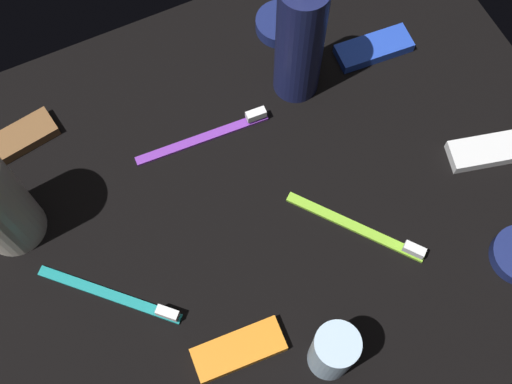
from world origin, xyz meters
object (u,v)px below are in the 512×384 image
Objects in this scene: snack_bar_blue at (374,48)px; snack_bar_brown at (17,140)px; snack_bar_orange at (239,350)px; toothbrush_lime at (364,230)px; cream_tin_right at (281,24)px; snack_bar_white at (489,151)px; deodorant_stick at (333,352)px; lotion_bottle at (300,41)px; toothbrush_teal at (118,297)px; toothbrush_purple at (210,134)px.

snack_bar_blue is 1.00× the size of snack_bar_brown.
snack_bar_brown is at bearing -64.42° from snack_bar_orange.
cream_tin_right is at bearing -97.51° from toothbrush_lime.
cream_tin_right is (15.52, -28.90, 0.21)cm from snack_bar_white.
deodorant_stick is 33.97cm from snack_bar_white.
cream_tin_right is (-2.19, -9.05, -8.75)cm from lotion_bottle.
snack_bar_orange is at bearing 102.81° from snack_bar_brown.
toothbrush_lime is at bearing 21.50° from snack_bar_white.
snack_bar_brown is 39.19cm from snack_bar_orange.
snack_bar_brown is 1.00× the size of snack_bar_white.
deodorant_stick is 0.92× the size of snack_bar_white.
cream_tin_right is (-15.05, -43.15, -3.84)cm from deodorant_stick.
toothbrush_lime is at bearing 130.00° from snack_bar_brown.
toothbrush_teal is at bearing 11.46° from snack_bar_white.
deodorant_stick is 0.64× the size of toothbrush_lime.
toothbrush_purple and toothbrush_teal have the same top height.
toothbrush_purple is 25.68cm from snack_bar_blue.
snack_bar_blue is at bearing 137.76° from cream_tin_right.
toothbrush_purple reaches higher than cream_tin_right.
snack_bar_orange is 44.91cm from cream_tin_right.
toothbrush_purple is 2.58× the size of cream_tin_right.
deodorant_stick reaches higher than toothbrush_lime.
snack_bar_brown is 60.58cm from snack_bar_white.
snack_bar_white is at bearing -155.01° from deodorant_stick.
toothbrush_purple is at bearing 10.13° from lotion_bottle.
lotion_bottle reaches higher than cream_tin_right.
snack_bar_brown is at bearing -23.06° from toothbrush_purple.
toothbrush_lime is 1.43× the size of snack_bar_blue.
toothbrush_teal is at bearing -9.32° from toothbrush_lime.
toothbrush_lime is 2.13× the size of cream_tin_right.
toothbrush_lime is at bearing 85.03° from lotion_bottle.
snack_bar_orange is at bearing 57.87° from cream_tin_right.
toothbrush_purple is 1.73× the size of snack_bar_brown.
deodorant_stick reaches higher than snack_bar_brown.
snack_bar_white is (-30.57, -14.25, -4.05)cm from deodorant_stick.
toothbrush_teal is at bearing 39.27° from toothbrush_purple.
snack_bar_brown is at bearing -11.38° from lotion_bottle.
lotion_bottle is at bearing 159.34° from snack_bar_brown.
deodorant_stick is 47.83cm from snack_bar_brown.
snack_bar_orange is at bearing 53.19° from lotion_bottle.
snack_bar_white and snack_bar_orange have the same top height.
toothbrush_lime is 1.43× the size of snack_bar_brown.
deodorant_stick reaches higher than toothbrush_purple.
toothbrush_purple reaches higher than snack_bar_brown.
snack_bar_blue is 1.49× the size of cream_tin_right.
cream_tin_right is at bearing -103.62° from lotion_bottle.
toothbrush_lime is 20.83cm from snack_bar_orange.
toothbrush_teal is 1.96× the size of cream_tin_right.
toothbrush_purple is 1.73× the size of snack_bar_blue.
snack_bar_blue is (-24.88, -34.22, -4.05)cm from deodorant_stick.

